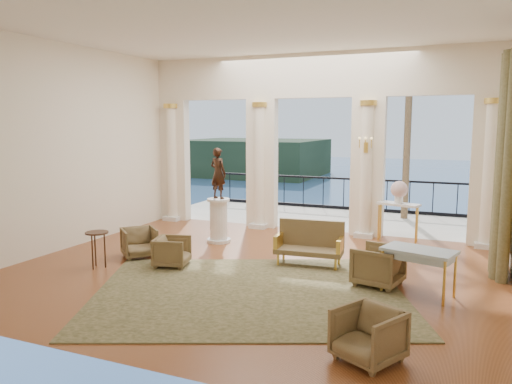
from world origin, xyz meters
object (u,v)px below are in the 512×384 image
at_px(armchair_b, 368,333).
at_px(armchair_d, 172,250).
at_px(settee, 310,243).
at_px(armchair_a, 139,241).
at_px(armchair_c, 378,264).
at_px(statue, 218,173).
at_px(side_table, 97,237).
at_px(console_table, 398,210).
at_px(pedestal, 219,221).
at_px(game_table, 419,254).

xyz_separation_m(armchair_b, armchair_d, (-4.24, 2.44, -0.03)).
bearing_deg(settee, armchair_a, -170.91).
xyz_separation_m(armchair_c, settee, (-1.45, 0.78, 0.04)).
distance_m(statue, side_table, 3.20).
bearing_deg(console_table, pedestal, -138.41).
height_order(console_table, side_table, console_table).
height_order(statue, console_table, statue).
bearing_deg(armchair_d, game_table, -103.22).
xyz_separation_m(armchair_b, side_table, (-5.51, 1.80, 0.26)).
height_order(statue, side_table, statue).
relative_size(armchair_a, settee, 0.51).
distance_m(armchair_d, statue, 2.52).
distance_m(armchair_d, pedestal, 2.17).
distance_m(armchair_d, console_table, 5.44).
xyz_separation_m(armchair_b, statue, (-4.34, 4.60, 1.28)).
xyz_separation_m(armchair_a, settee, (3.42, 0.87, 0.09)).
bearing_deg(armchair_a, settee, -33.59).
distance_m(pedestal, statue, 1.13).
bearing_deg(pedestal, armchair_d, -87.40).
bearing_deg(settee, armchair_d, -159.25).
bearing_deg(pedestal, side_table, -112.74).
relative_size(armchair_c, statue, 0.65).
xyz_separation_m(armchair_c, armchair_d, (-3.88, -0.40, -0.06)).
relative_size(armchair_a, side_table, 0.97).
relative_size(settee, side_table, 1.91).
relative_size(settee, game_table, 1.10).
height_order(armchair_c, console_table, console_table).
bearing_deg(settee, armchair_b, -68.60).
bearing_deg(armchair_b, armchair_a, 179.98).
bearing_deg(armchair_b, armchair_c, 124.97).
relative_size(armchair_b, pedestal, 0.68).
bearing_deg(game_table, armchair_b, -80.73).
xyz_separation_m(settee, side_table, (-3.70, -1.82, 0.18)).
bearing_deg(statue, armchair_c, 171.06).
relative_size(armchair_d, side_table, 0.91).
distance_m(armchair_b, armchair_d, 4.89).
bearing_deg(side_table, armchair_b, -18.08).
relative_size(armchair_a, pedestal, 0.66).
bearing_deg(pedestal, statue, 0.00).
xyz_separation_m(armchair_b, settee, (-1.82, 3.62, 0.08)).
bearing_deg(console_table, statue, -138.41).
bearing_deg(statue, armchair_b, 148.25).
bearing_deg(armchair_a, side_table, -154.12).
height_order(armchair_b, armchair_d, armchair_b).
height_order(armchair_d, game_table, game_table).
bearing_deg(armchair_b, settee, 144.32).
bearing_deg(statue, console_table, -140.66).
distance_m(armchair_b, armchair_c, 2.87).
relative_size(settee, pedestal, 1.31).
xyz_separation_m(armchair_c, console_table, (-0.12, 3.51, 0.37)).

